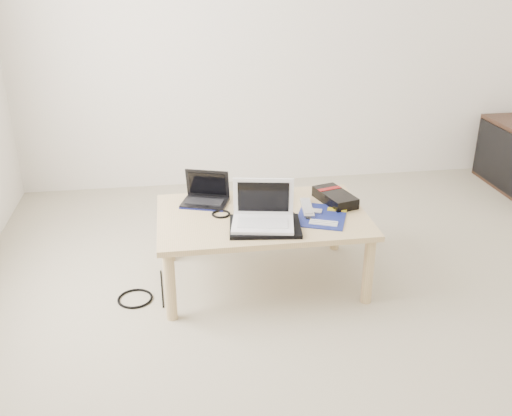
{
  "coord_description": "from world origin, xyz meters",
  "views": [
    {
      "loc": [
        -0.85,
        -2.22,
        1.65
      ],
      "look_at": [
        -0.45,
        0.48,
        0.44
      ],
      "focal_mm": 40.0,
      "sensor_mm": 36.0,
      "label": 1
    }
  ],
  "objects": [
    {
      "name": "gpu_box",
      "position": [
        0.01,
        0.58,
        0.43
      ],
      "size": [
        0.21,
        0.3,
        0.06
      ],
      "color": "black",
      "rests_on": "coffee_table"
    },
    {
      "name": "ground",
      "position": [
        0.0,
        0.0,
        0.0
      ],
      "size": [
        4.0,
        4.0,
        0.0
      ],
      "primitive_type": "plane",
      "color": "beige",
      "rests_on": "ground"
    },
    {
      "name": "coffee_table",
      "position": [
        -0.41,
        0.48,
        0.35
      ],
      "size": [
        1.1,
        0.7,
        0.4
      ],
      "color": "tan",
      "rests_on": "ground"
    },
    {
      "name": "netbook",
      "position": [
        -0.7,
        0.68,
        0.44
      ],
      "size": [
        0.29,
        0.25,
        0.18
      ],
      "color": "black",
      "rests_on": "coffee_table"
    },
    {
      "name": "book",
      "position": [
        -0.38,
        0.66,
        0.41
      ],
      "size": [
        0.31,
        0.28,
        0.03
      ],
      "color": "black",
      "rests_on": "coffee_table"
    },
    {
      "name": "floor_cable_trail",
      "position": [
        -0.96,
        0.46,
        0.0
      ],
      "size": [
        0.02,
        0.37,
        0.01
      ],
      "primitive_type": "cylinder",
      "rotation": [
        1.57,
        0.0,
        0.04
      ],
      "color": "black",
      "rests_on": "ground"
    },
    {
      "name": "floor_cable_coil",
      "position": [
        -1.1,
        0.38,
        0.01
      ],
      "size": [
        0.24,
        0.24,
        0.01
      ],
      "primitive_type": "torus",
      "rotation": [
        0.0,
        0.0,
        -0.4
      ],
      "color": "black",
      "rests_on": "ground"
    },
    {
      "name": "tablet",
      "position": [
        -0.4,
        0.49,
        0.41
      ],
      "size": [
        0.31,
        0.28,
        0.01
      ],
      "color": "black",
      "rests_on": "coffee_table"
    },
    {
      "name": "cable_coil",
      "position": [
        -0.63,
        0.5,
        0.41
      ],
      "size": [
        0.12,
        0.12,
        0.01
      ],
      "primitive_type": "torus",
      "rotation": [
        0.0,
        0.0,
        -0.33
      ],
      "color": "black",
      "rests_on": "coffee_table"
    },
    {
      "name": "neoprene_sleeve",
      "position": [
        -0.43,
        0.31,
        0.41
      ],
      "size": [
        0.38,
        0.3,
        0.02
      ],
      "primitive_type": "cube",
      "rotation": [
        0.0,
        0.0,
        -0.12
      ],
      "color": "black",
      "rests_on": "coffee_table"
    },
    {
      "name": "white_laptop",
      "position": [
        -0.43,
        0.33,
        0.47
      ],
      "size": [
        0.34,
        0.27,
        0.22
      ],
      "color": "white",
      "rests_on": "neoprene_sleeve"
    },
    {
      "name": "motherboard",
      "position": [
        -0.11,
        0.4,
        0.4
      ],
      "size": [
        0.34,
        0.38,
        0.01
      ],
      "color": "navy",
      "rests_on": "coffee_table"
    },
    {
      "name": "remote",
      "position": [
        -0.17,
        0.5,
        0.41
      ],
      "size": [
        0.08,
        0.25,
        0.02
      ],
      "color": "#BBBBC0",
      "rests_on": "coffee_table"
    }
  ]
}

